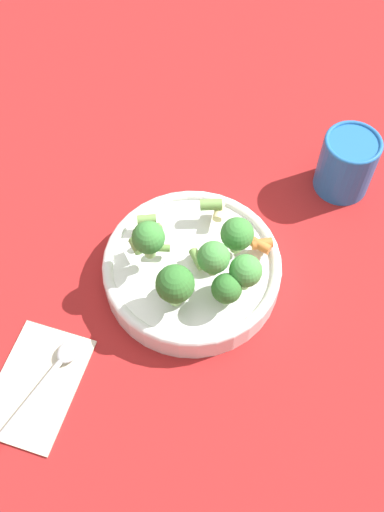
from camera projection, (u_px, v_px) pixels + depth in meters
ground_plane at (192, 277)px, 0.79m from camera, size 3.00×3.00×0.00m
bowl at (192, 268)px, 0.77m from camera, size 0.23×0.23×0.04m
pasta_salad at (205, 260)px, 0.71m from camera, size 0.17×0.18×0.07m
cup at (347, 163)px, 0.83m from camera, size 0.08×0.08×0.09m
napkin at (36, 384)px, 0.71m from camera, size 0.15×0.10×0.01m
spoon at (46, 380)px, 0.71m from camera, size 0.19×0.06×0.01m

